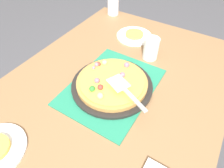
# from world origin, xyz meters

# --- Properties ---
(ground_plane) EXTENTS (8.00, 8.00, 0.00)m
(ground_plane) POSITION_xyz_m (0.00, 0.00, 0.00)
(ground_plane) COLOR #4C4C51
(dining_table) EXTENTS (1.40, 1.00, 0.75)m
(dining_table) POSITION_xyz_m (0.00, 0.00, 0.64)
(dining_table) COLOR olive
(dining_table) RESTS_ON ground_plane
(placemat) EXTENTS (0.48, 0.36, 0.01)m
(placemat) POSITION_xyz_m (0.00, 0.00, 0.75)
(placemat) COLOR #237F5B
(placemat) RESTS_ON dining_table
(pizza_pan) EXTENTS (0.38, 0.38, 0.01)m
(pizza_pan) POSITION_xyz_m (0.00, 0.00, 0.76)
(pizza_pan) COLOR black
(pizza_pan) RESTS_ON placemat
(pizza) EXTENTS (0.33, 0.33, 0.05)m
(pizza) POSITION_xyz_m (-0.00, -0.00, 0.78)
(pizza) COLOR #B78442
(pizza) RESTS_ON pizza_pan
(plate_far_right) EXTENTS (0.22, 0.22, 0.01)m
(plate_far_right) POSITION_xyz_m (-0.44, -0.11, 0.76)
(plate_far_right) COLOR white
(plate_far_right) RESTS_ON dining_table
(served_slice_right) EXTENTS (0.11, 0.11, 0.02)m
(served_slice_right) POSITION_xyz_m (-0.44, -0.11, 0.77)
(served_slice_right) COLOR #EAB747
(served_slice_right) RESTS_ON plate_far_right
(cup_near) EXTENTS (0.08, 0.08, 0.12)m
(cup_near) POSITION_xyz_m (-0.64, -0.38, 0.81)
(cup_near) COLOR white
(cup_near) RESTS_ON dining_table
(cup_far) EXTENTS (0.08, 0.08, 0.12)m
(cup_far) POSITION_xyz_m (-0.30, 0.06, 0.81)
(cup_far) COLOR white
(cup_far) RESTS_ON dining_table
(pizza_server) EXTENTS (0.14, 0.23, 0.01)m
(pizza_server) POSITION_xyz_m (0.04, 0.09, 0.82)
(pizza_server) COLOR silver
(pizza_server) RESTS_ON pizza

